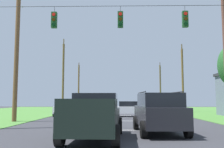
% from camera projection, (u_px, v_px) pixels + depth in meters
% --- Properties ---
extents(lane_dash_0, '(2.50, 0.15, 0.01)m').
position_uv_depth(lane_dash_0, '(121.00, 130.00, 14.15)').
color(lane_dash_0, white).
rests_on(lane_dash_0, ground).
extents(lane_dash_1, '(2.50, 0.15, 0.01)m').
position_uv_depth(lane_dash_1, '(120.00, 121.00, 20.33)').
color(lane_dash_1, white).
rests_on(lane_dash_1, ground).
extents(lane_dash_2, '(2.50, 0.15, 0.01)m').
position_uv_depth(lane_dash_2, '(119.00, 115.00, 27.38)').
color(lane_dash_2, white).
rests_on(lane_dash_2, ground).
extents(overhead_signal_span, '(15.73, 0.31, 7.52)m').
position_uv_depth(overhead_signal_span, '(120.00, 56.00, 14.83)').
color(overhead_signal_span, brown).
rests_on(overhead_signal_span, ground).
extents(pickup_truck, '(2.44, 5.47, 1.95)m').
position_uv_depth(pickup_truck, '(95.00, 116.00, 11.03)').
color(pickup_truck, black).
rests_on(pickup_truck, ground).
extents(suv_black, '(2.33, 4.86, 2.05)m').
position_uv_depth(suv_black, '(159.00, 112.00, 12.86)').
color(suv_black, black).
rests_on(suv_black, ground).
extents(distant_car_crossing_white, '(4.38, 2.18, 1.52)m').
position_uv_depth(distant_car_crossing_white, '(130.00, 109.00, 25.78)').
color(distant_car_crossing_white, silver).
rests_on(distant_car_crossing_white, ground).
extents(distant_car_oncoming, '(2.19, 4.39, 1.52)m').
position_uv_depth(distant_car_oncoming, '(67.00, 108.00, 26.47)').
color(distant_car_oncoming, silver).
rests_on(distant_car_oncoming, ground).
extents(utility_pole_far_right, '(0.28, 1.75, 9.36)m').
position_uv_depth(utility_pole_far_right, '(183.00, 79.00, 35.17)').
color(utility_pole_far_right, brown).
rests_on(utility_pole_far_right, ground).
extents(utility_pole_near_left, '(0.32, 1.68, 9.45)m').
position_uv_depth(utility_pole_near_left, '(160.00, 86.00, 53.07)').
color(utility_pole_near_left, brown).
rests_on(utility_pole_near_left, ground).
extents(utility_pole_far_left, '(0.34, 1.69, 11.08)m').
position_uv_depth(utility_pole_far_left, '(17.00, 51.00, 20.05)').
color(utility_pole_far_left, brown).
rests_on(utility_pole_far_left, ground).
extents(utility_pole_distant_right, '(0.28, 1.93, 10.35)m').
position_uv_depth(utility_pole_distant_right, '(63.00, 76.00, 36.17)').
color(utility_pole_distant_right, brown).
rests_on(utility_pole_distant_right, ground).
extents(utility_pole_distant_left, '(0.30, 1.56, 9.35)m').
position_uv_depth(utility_pole_distant_left, '(79.00, 86.00, 52.71)').
color(utility_pole_distant_left, brown).
rests_on(utility_pole_distant_left, ground).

